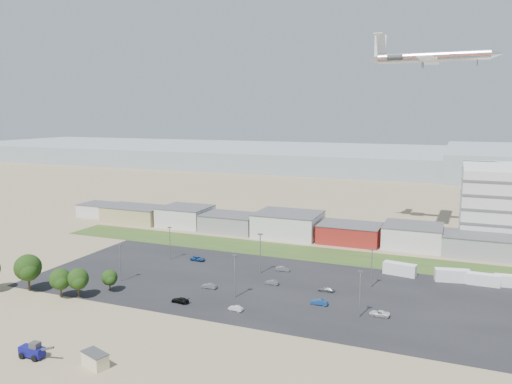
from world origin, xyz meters
The scene contains 31 objects.
ground centered at (0.00, 0.00, 0.00)m, with size 700.00×700.00×0.00m, color #847454.
parking_lot centered at (5.00, 20.00, 0.01)m, with size 120.00×50.00×0.01m, color black.
grass_strip centered at (0.00, 52.00, 0.01)m, with size 160.00×16.00×0.02m, color #30481B.
hills_backdrop centered at (40.00, 315.00, 4.50)m, with size 700.00×200.00×9.00m, color gray, non-canonical shape.
building_row centered at (-17.00, 71.00, 4.00)m, with size 170.00×20.00×8.00m, color silver, non-canonical shape.
portable_shed centered at (-7.32, -28.99, 1.28)m, with size 5.07×2.63×2.55m, color beige, non-canonical shape.
telehandler centered at (-19.76, -30.67, 1.52)m, with size 7.29×2.43×3.04m, color #0C0C61, non-canonical shape.
box_trailer_a centered at (35.37, 41.06, 1.60)m, with size 8.54×2.67×3.20m, color silver, non-canonical shape.
box_trailer_b centered at (48.45, 40.72, 1.60)m, with size 8.53×2.66×3.20m, color silver, non-canonical shape.
box_trailer_c centered at (55.76, 40.70, 1.45)m, with size 7.75×2.42×2.91m, color silver, non-canonical shape.
box_trailer_d centered at (62.16, 41.99, 1.44)m, with size 7.69×2.40×2.88m, color silver, non-canonical shape.
tree_left centered at (-46.91, -5.31, 5.15)m, with size 6.86×6.86×10.30m, color black, non-canonical shape.
tree_mid centered at (-36.39, -5.95, 3.98)m, with size 5.31×5.31×7.96m, color black, non-canonical shape.
tree_right centered at (-32.70, -4.24, 3.96)m, with size 5.28×5.28×7.92m, color black, non-canonical shape.
tree_near centered at (-28.45, 1.74, 3.06)m, with size 4.08×4.08×6.12m, color black, non-canonical shape.
lightpole_front_l centered at (-30.61, 8.86, 4.87)m, with size 1.15×0.48×9.75m, color slate, non-canonical shape.
lightpole_front_m centered at (1.36, 9.51, 5.13)m, with size 1.21×0.50×10.26m, color slate, non-canonical shape.
lightpole_front_r centered at (30.55, 8.89, 5.08)m, with size 1.20×0.50×10.17m, color slate, non-canonical shape.
lightpole_back_l centered at (-29.08, 30.27, 4.90)m, with size 1.15×0.48×9.80m, color slate, non-canonical shape.
lightpole_back_m centered at (0.28, 28.33, 5.47)m, with size 1.29×0.54×10.95m, color slate, non-canonical shape.
lightpole_back_r centered at (29.83, 28.61, 4.84)m, with size 1.14×0.47×9.69m, color slate, non-canonical shape.
airliner centered at (38.16, 89.10, 61.48)m, with size 43.72×29.81×12.92m, color silver, non-canonical shape.
parked_car_0 centered at (34.46, 11.06, 0.60)m, with size 1.99×4.31×1.20m, color silver.
parked_car_1 centered at (20.92, 12.43, 0.65)m, with size 1.38×3.96×1.30m, color navy.
parked_car_3 centered at (-8.81, 1.63, 0.62)m, with size 1.74×4.28×1.24m, color black.
parked_car_4 centered at (-7.04, 12.62, 0.63)m, with size 1.34×3.83×1.26m, color #595B5E.
parked_car_7 centered at (6.37, 21.06, 0.58)m, with size 1.22×3.51×1.16m, color #595B5E.
parked_car_9 centered at (-20.88, 32.12, 0.62)m, with size 2.05×4.45×1.24m, color navy.
parked_car_11 centered at (5.34, 32.41, 0.62)m, with size 1.32×3.77×1.24m, color #595B5E.
parked_car_12 centered at (20.22, 21.30, 0.57)m, with size 1.61×3.96×1.15m, color #A5A5AA.
parked_car_13 centered at (4.82, 2.23, 0.56)m, with size 1.18×3.37×1.11m, color silver.
Camera 1 is at (47.94, -92.24, 42.81)m, focal length 35.00 mm.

